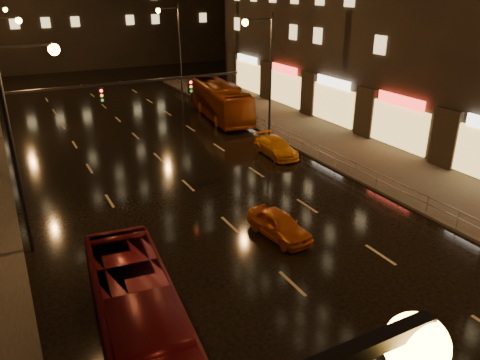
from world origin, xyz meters
The scene contains 8 objects.
ground centered at (0.00, 20.00, 0.00)m, with size 140.00×140.00×0.00m, color black.
sidewalk_right centered at (13.50, 15.00, 0.07)m, with size 7.00×70.00×0.15m, color #38332D.
traffic_signal centered at (-5.06, 20.00, 4.74)m, with size 15.31×0.32×6.20m.
railing_right centered at (10.20, 18.00, 0.90)m, with size 0.05×56.00×1.00m.
bus_red centered at (-7.00, 2.12, 1.49)m, with size 2.50×10.70×2.98m, color maroon.
bus_curb centered at (9.00, 30.26, 1.68)m, with size 2.82×12.05×3.36m, color #8A370D.
taxi_near centered at (1.65, 7.73, 0.67)m, with size 1.58×3.94×1.34m, color #BF5412.
taxi_far centered at (8.00, 18.37, 0.66)m, with size 1.85×4.56×1.32m, color orange.
Camera 1 is at (-9.77, -9.84, 11.81)m, focal length 35.00 mm.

